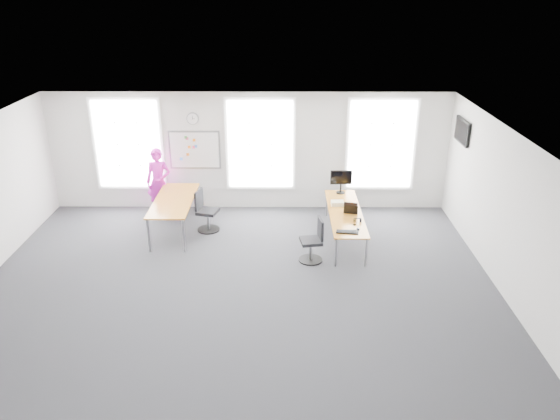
{
  "coord_description": "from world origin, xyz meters",
  "views": [
    {
      "loc": [
        0.87,
        -9.16,
        5.49
      ],
      "look_at": [
        0.81,
        1.2,
        1.1
      ],
      "focal_mm": 35.0,
      "sensor_mm": 36.0,
      "label": 1
    }
  ],
  "objects_px": {
    "desk_left": "(174,202)",
    "headphones": "(357,220)",
    "chair_right": "(314,243)",
    "monitor": "(341,180)",
    "chair_left": "(205,213)",
    "desk_right": "(345,214)",
    "keyboard": "(347,232)",
    "person": "(159,182)"
  },
  "relations": [
    {
      "from": "monitor",
      "to": "chair_right",
      "type": "bearing_deg",
      "value": -110.87
    },
    {
      "from": "desk_right",
      "to": "chair_right",
      "type": "xyz_separation_m",
      "value": [
        -0.76,
        -1.06,
        -0.21
      ]
    },
    {
      "from": "chair_left",
      "to": "person",
      "type": "relative_size",
      "value": 0.58
    },
    {
      "from": "desk_left",
      "to": "chair_right",
      "type": "height_order",
      "value": "chair_right"
    },
    {
      "from": "desk_left",
      "to": "monitor",
      "type": "xyz_separation_m",
      "value": [
        3.93,
        0.79,
        0.28
      ]
    },
    {
      "from": "desk_right",
      "to": "headphones",
      "type": "xyz_separation_m",
      "value": [
        0.2,
        -0.57,
        0.09
      ]
    },
    {
      "from": "chair_left",
      "to": "keyboard",
      "type": "height_order",
      "value": "chair_left"
    },
    {
      "from": "chair_right",
      "to": "keyboard",
      "type": "relative_size",
      "value": 2.07
    },
    {
      "from": "desk_left",
      "to": "headphones",
      "type": "bearing_deg",
      "value": -12.87
    },
    {
      "from": "person",
      "to": "monitor",
      "type": "distance_m",
      "value": 4.5
    },
    {
      "from": "keyboard",
      "to": "monitor",
      "type": "xyz_separation_m",
      "value": [
        0.07,
        2.25,
        0.34
      ]
    },
    {
      "from": "chair_right",
      "to": "chair_left",
      "type": "relative_size",
      "value": 0.96
    },
    {
      "from": "desk_left",
      "to": "keyboard",
      "type": "bearing_deg",
      "value": -20.8
    },
    {
      "from": "chair_right",
      "to": "chair_left",
      "type": "height_order",
      "value": "chair_left"
    },
    {
      "from": "person",
      "to": "monitor",
      "type": "relative_size",
      "value": 2.92
    },
    {
      "from": "desk_left",
      "to": "chair_left",
      "type": "height_order",
      "value": "chair_left"
    },
    {
      "from": "person",
      "to": "keyboard",
      "type": "bearing_deg",
      "value": -25.21
    },
    {
      "from": "desk_right",
      "to": "keyboard",
      "type": "xyz_separation_m",
      "value": [
        -0.07,
        -1.09,
        0.05
      ]
    },
    {
      "from": "desk_left",
      "to": "desk_right",
      "type": "bearing_deg",
      "value": -5.44
    },
    {
      "from": "desk_left",
      "to": "person",
      "type": "relative_size",
      "value": 1.29
    },
    {
      "from": "chair_left",
      "to": "person",
      "type": "xyz_separation_m",
      "value": [
        -1.27,
        0.96,
        0.42
      ]
    },
    {
      "from": "desk_left",
      "to": "keyboard",
      "type": "xyz_separation_m",
      "value": [
        3.86,
        -1.46,
        -0.06
      ]
    },
    {
      "from": "headphones",
      "to": "chair_right",
      "type": "bearing_deg",
      "value": -152.02
    },
    {
      "from": "monitor",
      "to": "person",
      "type": "bearing_deg",
      "value": 174.87
    },
    {
      "from": "desk_right",
      "to": "headphones",
      "type": "distance_m",
      "value": 0.61
    },
    {
      "from": "chair_left",
      "to": "chair_right",
      "type": "bearing_deg",
      "value": -107.22
    },
    {
      "from": "desk_left",
      "to": "headphones",
      "type": "distance_m",
      "value": 4.23
    },
    {
      "from": "chair_left",
      "to": "keyboard",
      "type": "bearing_deg",
      "value": -101.81
    },
    {
      "from": "desk_left",
      "to": "monitor",
      "type": "bearing_deg",
      "value": 11.33
    },
    {
      "from": "desk_left",
      "to": "headphones",
      "type": "height_order",
      "value": "desk_left"
    },
    {
      "from": "chair_right",
      "to": "desk_right",
      "type": "bearing_deg",
      "value": 135.46
    },
    {
      "from": "chair_left",
      "to": "monitor",
      "type": "xyz_separation_m",
      "value": [
        3.23,
        0.7,
        0.59
      ]
    },
    {
      "from": "desk_right",
      "to": "chair_right",
      "type": "height_order",
      "value": "chair_right"
    },
    {
      "from": "desk_right",
      "to": "chair_left",
      "type": "xyz_separation_m",
      "value": [
        -3.22,
        0.46,
        -0.19
      ]
    },
    {
      "from": "chair_right",
      "to": "headphones",
      "type": "bearing_deg",
      "value": 108.13
    },
    {
      "from": "chair_right",
      "to": "monitor",
      "type": "relative_size",
      "value": 1.62
    },
    {
      "from": "desk_right",
      "to": "person",
      "type": "distance_m",
      "value": 4.71
    },
    {
      "from": "chair_right",
      "to": "person",
      "type": "bearing_deg",
      "value": -132.36
    },
    {
      "from": "desk_left",
      "to": "person",
      "type": "height_order",
      "value": "person"
    },
    {
      "from": "desk_left",
      "to": "chair_right",
      "type": "distance_m",
      "value": 3.49
    },
    {
      "from": "desk_right",
      "to": "person",
      "type": "xyz_separation_m",
      "value": [
        -4.49,
        1.42,
        0.23
      ]
    },
    {
      "from": "chair_right",
      "to": "desk_left",
      "type": "bearing_deg",
      "value": -123.14
    }
  ]
}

